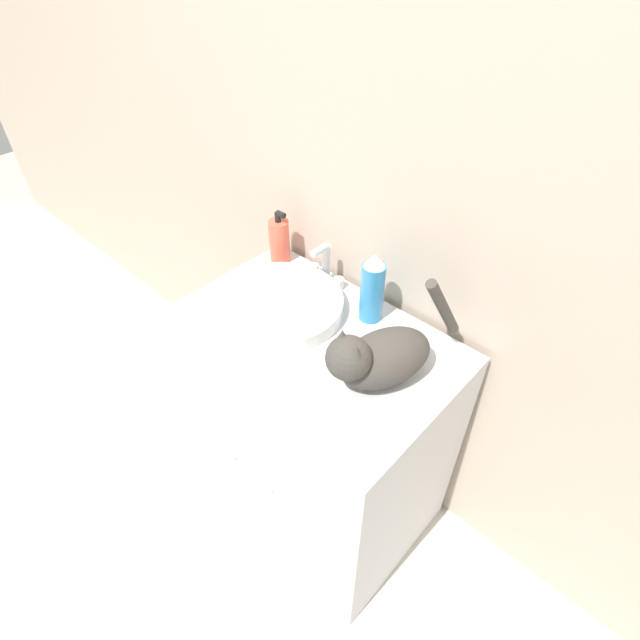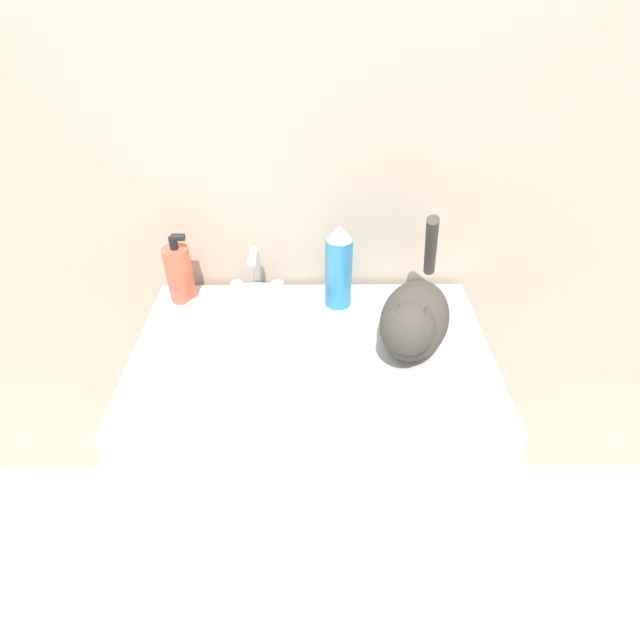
# 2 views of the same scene
# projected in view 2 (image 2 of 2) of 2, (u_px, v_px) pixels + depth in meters

# --- Properties ---
(ground_plane) EXTENTS (8.00, 8.00, 0.00)m
(ground_plane) POSITION_uv_depth(u_px,v_px,m) (314.00, 628.00, 1.40)
(ground_plane) COLOR beige
(wall_back) EXTENTS (6.00, 0.05, 2.50)m
(wall_back) POSITION_uv_depth(u_px,v_px,m) (311.00, 105.00, 1.10)
(wall_back) COLOR #C6B29E
(wall_back) RESTS_ON ground_plane
(vanity_cabinet) EXTENTS (0.80, 0.54, 0.81)m
(vanity_cabinet) POSITION_uv_depth(u_px,v_px,m) (313.00, 461.00, 1.36)
(vanity_cabinet) COLOR silver
(vanity_cabinet) RESTS_ON ground_plane
(sink_basin) EXTENTS (0.36, 0.36, 0.05)m
(sink_basin) POSITION_uv_depth(u_px,v_px,m) (249.00, 335.00, 1.12)
(sink_basin) COLOR white
(sink_basin) RESTS_ON vanity_cabinet
(faucet) EXTENTS (0.14, 0.08, 0.14)m
(faucet) POSITION_uv_depth(u_px,v_px,m) (256.00, 277.00, 1.25)
(faucet) COLOR silver
(faucet) RESTS_ON vanity_cabinet
(cat) EXTENTS (0.22, 0.39, 0.26)m
(cat) POSITION_uv_depth(u_px,v_px,m) (414.00, 318.00, 1.07)
(cat) COLOR #47423D
(cat) RESTS_ON vanity_cabinet
(soap_bottle) EXTENTS (0.06, 0.06, 0.18)m
(soap_bottle) POSITION_uv_depth(u_px,v_px,m) (179.00, 273.00, 1.23)
(soap_bottle) COLOR #EF6047
(soap_bottle) RESTS_ON vanity_cabinet
(spray_bottle) EXTENTS (0.07, 0.07, 0.21)m
(spray_bottle) POSITION_uv_depth(u_px,v_px,m) (339.00, 267.00, 1.20)
(spray_bottle) COLOR #338CCC
(spray_bottle) RESTS_ON vanity_cabinet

